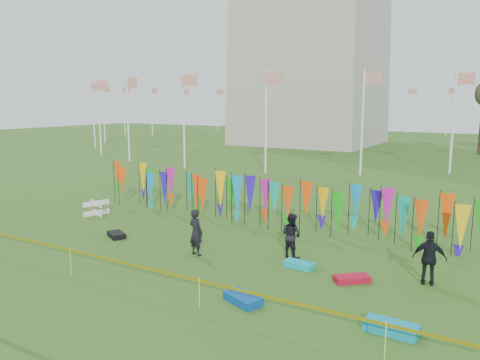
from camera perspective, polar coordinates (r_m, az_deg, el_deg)
The scene contains 13 objects.
ground at distance 16.32m, azimuth -10.22°, elevation -10.67°, with size 160.00×160.00×0.00m, color #2F5818.
flagpole_ring at distance 64.24m, azimuth 8.64°, elevation 8.02°, with size 57.40×56.16×8.00m.
banner_row at distance 21.40m, azimuth 2.56°, elevation -2.11°, with size 18.64×0.64×2.16m.
caution_tape_near at distance 15.02m, azimuth -15.39°, elevation -9.53°, with size 26.00×0.02×0.90m.
box_kite at distance 24.30m, azimuth -17.10°, elevation -3.28°, with size 0.69×0.69×0.76m.
person_left at distance 17.33m, azimuth -5.40°, elevation -6.35°, with size 0.63×0.46×1.73m, color black.
person_mid at distance 17.13m, azimuth 6.26°, elevation -6.72°, with size 0.79×0.49×1.63m, color black.
person_right at distance 15.65m, azimuth 22.10°, elevation -8.82°, with size 1.00×0.57×1.71m, color black.
kite_bag_turquoise at distance 16.34m, azimuth 7.21°, elevation -10.20°, with size 1.01×0.50×0.20m, color #0DB2C7.
kite_bag_blue at distance 13.56m, azimuth 0.36°, elevation -14.28°, with size 1.12×0.59×0.24m, color #0947A0.
kite_bag_red at distance 15.41m, azimuth 13.49°, elevation -11.63°, with size 1.10×0.50×0.20m, color red.
kite_bag_black at distance 20.29m, azimuth -14.83°, elevation -6.48°, with size 0.92×0.54×0.21m, color black.
kite_bag_teal at distance 12.58m, azimuth 17.93°, elevation -16.74°, with size 1.27×0.61×0.24m, color #0D97BE.
Camera 1 is at (10.12, -11.52, 5.60)m, focal length 35.00 mm.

